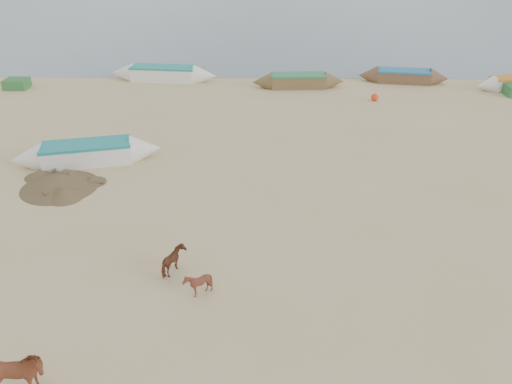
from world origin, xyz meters
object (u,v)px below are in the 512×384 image
cow_adult (13,378)px  calf_right (174,261)px  near_canoe (87,153)px  calf_front (198,284)px

cow_adult → calf_right: bearing=-45.1°
calf_right → near_canoe: 9.31m
calf_front → near_canoe: 10.60m
cow_adult → near_canoe: (-2.29, 12.37, -0.17)m
near_canoe → calf_right: bearing=-70.4°
cow_adult → near_canoe: bearing=-3.1°
calf_right → calf_front: bearing=-143.1°
cow_adult → calf_front: cow_adult is taller
cow_adult → calf_front: 5.09m
cow_adult → calf_right: size_ratio=1.79×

